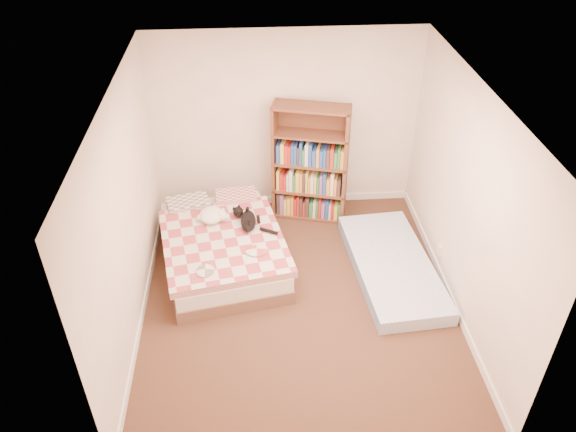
{
  "coord_description": "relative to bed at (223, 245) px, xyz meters",
  "views": [
    {
      "loc": [
        -0.45,
        -4.7,
        4.52
      ],
      "look_at": [
        -0.09,
        0.3,
        0.96
      ],
      "focal_mm": 35.0,
      "sensor_mm": 36.0,
      "label": 1
    }
  ],
  "objects": [
    {
      "name": "room",
      "position": [
        0.87,
        -0.76,
        0.97
      ],
      "size": [
        3.51,
        4.01,
        2.51
      ],
      "color": "#472A1E",
      "rests_on": "ground"
    },
    {
      "name": "black_cat",
      "position": [
        0.33,
        0.12,
        0.3
      ],
      "size": [
        0.38,
        0.7,
        0.16
      ],
      "rotation": [
        0.0,
        0.0,
        0.58
      ],
      "color": "black",
      "rests_on": "bed"
    },
    {
      "name": "bookshelf",
      "position": [
        1.16,
        0.94,
        0.36
      ],
      "size": [
        1.06,
        0.57,
        1.63
      ],
      "rotation": [
        0.0,
        0.0,
        -0.26
      ],
      "color": "brown",
      "rests_on": "room"
    },
    {
      "name": "white_dog",
      "position": [
        -0.11,
        0.21,
        0.31
      ],
      "size": [
        0.42,
        0.43,
        0.16
      ],
      "rotation": [
        0.0,
        0.0,
        0.52
      ],
      "color": "white",
      "rests_on": "bed"
    },
    {
      "name": "floor_mattress",
      "position": [
        2.05,
        -0.37,
        -0.14
      ],
      "size": [
        1.04,
        2.03,
        0.18
      ],
      "primitive_type": "cube",
      "rotation": [
        0.0,
        0.0,
        0.08
      ],
      "color": "#7697C5",
      "rests_on": "room"
    },
    {
      "name": "bed",
      "position": [
        0.0,
        0.0,
        0.0
      ],
      "size": [
        1.67,
        2.12,
        0.51
      ],
      "rotation": [
        0.0,
        0.0,
        0.19
      ],
      "color": "brown",
      "rests_on": "room"
    }
  ]
}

